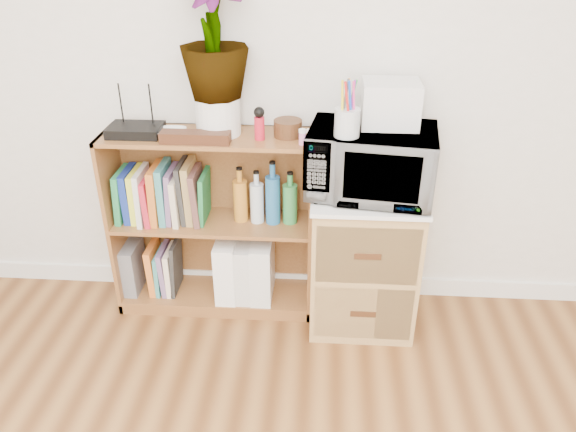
{
  "coord_description": "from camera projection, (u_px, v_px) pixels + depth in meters",
  "views": [
    {
      "loc": [
        0.19,
        -0.31,
        1.86
      ],
      "look_at": [
        0.04,
        1.95,
        0.62
      ],
      "focal_mm": 35.0,
      "sensor_mm": 36.0,
      "label": 1
    }
  ],
  "objects": [
    {
      "name": "skirting_board",
      "position": [
        285.0,
        281.0,
        3.12
      ],
      "size": [
        4.0,
        0.02,
        0.1
      ],
      "primitive_type": "cube",
      "color": "white",
      "rests_on": "ground"
    },
    {
      "name": "bookshelf",
      "position": [
        214.0,
        224.0,
        2.81
      ],
      "size": [
        1.0,
        0.3,
        0.95
      ],
      "primitive_type": "cube",
      "color": "brown",
      "rests_on": "ground"
    },
    {
      "name": "wicker_unit",
      "position": [
        363.0,
        259.0,
        2.76
      ],
      "size": [
        0.5,
        0.45,
        0.7
      ],
      "primitive_type": "cube",
      "color": "#9E7542",
      "rests_on": "ground"
    },
    {
      "name": "microwave",
      "position": [
        371.0,
        162.0,
        2.5
      ],
      "size": [
        0.6,
        0.44,
        0.31
      ],
      "primitive_type": "imported",
      "rotation": [
        0.0,
        0.0,
        -0.13
      ],
      "color": "silver",
      "rests_on": "wicker_unit"
    },
    {
      "name": "pen_cup",
      "position": [
        347.0,
        123.0,
        2.33
      ],
      "size": [
        0.11,
        0.11,
        0.12
      ],
      "primitive_type": "cylinder",
      "color": "silver",
      "rests_on": "microwave"
    },
    {
      "name": "small_appliance",
      "position": [
        390.0,
        104.0,
        2.43
      ],
      "size": [
        0.25,
        0.2,
        0.19
      ],
      "primitive_type": "cube",
      "color": "silver",
      "rests_on": "microwave"
    },
    {
      "name": "router",
      "position": [
        136.0,
        130.0,
        2.57
      ],
      "size": [
        0.24,
        0.17,
        0.04
      ],
      "primitive_type": "cube",
      "color": "black",
      "rests_on": "bookshelf"
    },
    {
      "name": "white_bowl",
      "position": [
        172.0,
        133.0,
        2.56
      ],
      "size": [
        0.13,
        0.13,
        0.03
      ],
      "primitive_type": "imported",
      "color": "white",
      "rests_on": "bookshelf"
    },
    {
      "name": "plant_pot",
      "position": [
        218.0,
        116.0,
        2.55
      ],
      "size": [
        0.2,
        0.2,
        0.17
      ],
      "primitive_type": "cylinder",
      "color": "silver",
      "rests_on": "bookshelf"
    },
    {
      "name": "potted_plant",
      "position": [
        213.0,
        33.0,
        2.38
      ],
      "size": [
        0.31,
        0.31,
        0.55
      ],
      "primitive_type": "imported",
      "color": "#2F6F2C",
      "rests_on": "plant_pot"
    },
    {
      "name": "trinket_box",
      "position": [
        195.0,
        137.0,
        2.48
      ],
      "size": [
        0.31,
        0.08,
        0.05
      ],
      "primitive_type": "cube",
      "color": "#33180D",
      "rests_on": "bookshelf"
    },
    {
      "name": "kokeshi_doll",
      "position": [
        260.0,
        128.0,
        2.51
      ],
      "size": [
        0.05,
        0.05,
        0.1
      ],
      "primitive_type": "cylinder",
      "color": "red",
      "rests_on": "bookshelf"
    },
    {
      "name": "wooden_bowl",
      "position": [
        288.0,
        128.0,
        2.55
      ],
      "size": [
        0.13,
        0.13,
        0.08
      ],
      "primitive_type": "cylinder",
      "color": "#3B2210",
      "rests_on": "bookshelf"
    },
    {
      "name": "paint_jars",
      "position": [
        310.0,
        138.0,
        2.46
      ],
      "size": [
        0.12,
        0.04,
        0.06
      ],
      "primitive_type": "cube",
      "color": "pink",
      "rests_on": "bookshelf"
    },
    {
      "name": "file_box",
      "position": [
        133.0,
        266.0,
        2.97
      ],
      "size": [
        0.08,
        0.21,
        0.26
      ],
      "primitive_type": "cube",
      "color": "slate",
      "rests_on": "bookshelf"
    },
    {
      "name": "magazine_holder_left",
      "position": [
        228.0,
        266.0,
        2.91
      ],
      "size": [
        0.1,
        0.26,
        0.33
      ],
      "primitive_type": "cube",
      "color": "white",
      "rests_on": "bookshelf"
    },
    {
      "name": "magazine_holder_mid",
      "position": [
        247.0,
        268.0,
        2.91
      ],
      "size": [
        0.1,
        0.25,
        0.32
      ],
      "primitive_type": "cube",
      "color": "silver",
      "rests_on": "bookshelf"
    },
    {
      "name": "magazine_holder_right",
      "position": [
        263.0,
        267.0,
        2.9
      ],
      "size": [
        0.1,
        0.26,
        0.33
      ],
      "primitive_type": "cube",
      "color": "silver",
      "rests_on": "bookshelf"
    },
    {
      "name": "cookbooks",
      "position": [
        163.0,
        195.0,
        2.75
      ],
      "size": [
        0.45,
        0.2,
        0.3
      ],
      "color": "#217E47",
      "rests_on": "bookshelf"
    },
    {
      "name": "liquor_bottles",
      "position": [
        282.0,
        197.0,
        2.71
      ],
      "size": [
        0.48,
        0.07,
        0.31
      ],
      "color": "#BC7523",
      "rests_on": "bookshelf"
    },
    {
      "name": "lower_books",
      "position": [
        165.0,
        268.0,
        2.96
      ],
      "size": [
        0.16,
        0.19,
        0.3
      ],
      "color": "orange",
      "rests_on": "bookshelf"
    }
  ]
}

